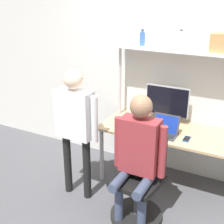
{
  "coord_description": "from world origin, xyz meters",
  "views": [
    {
      "loc": [
        0.93,
        -2.95,
        2.34
      ],
      "look_at": [
        -0.49,
        -0.2,
        1.1
      ],
      "focal_mm": 50.0,
      "sensor_mm": 36.0,
      "label": 1
    }
  ],
  "objects_px": {
    "office_chair": "(139,193)",
    "storage_box": "(223,43)",
    "person_seated": "(138,151)",
    "laptop": "(165,129)",
    "bottle_clear": "(180,41)",
    "person_standing": "(75,120)",
    "monitor": "(167,103)",
    "bottle_blue": "(142,39)",
    "cell_phone": "(187,139)"
  },
  "relations": [
    {
      "from": "laptop",
      "to": "bottle_clear",
      "type": "height_order",
      "value": "bottle_clear"
    },
    {
      "from": "office_chair",
      "to": "person_seated",
      "type": "relative_size",
      "value": 0.67
    },
    {
      "from": "office_chair",
      "to": "bottle_clear",
      "type": "bearing_deg",
      "value": 86.19
    },
    {
      "from": "office_chair",
      "to": "storage_box",
      "type": "bearing_deg",
      "value": 61.02
    },
    {
      "from": "bottle_blue",
      "to": "bottle_clear",
      "type": "height_order",
      "value": "bottle_clear"
    },
    {
      "from": "laptop",
      "to": "cell_phone",
      "type": "height_order",
      "value": "laptop"
    },
    {
      "from": "laptop",
      "to": "person_seated",
      "type": "bearing_deg",
      "value": -95.48
    },
    {
      "from": "person_standing",
      "to": "bottle_clear",
      "type": "xyz_separation_m",
      "value": [
        0.87,
        0.91,
        0.8
      ]
    },
    {
      "from": "person_standing",
      "to": "storage_box",
      "type": "height_order",
      "value": "storage_box"
    },
    {
      "from": "person_standing",
      "to": "bottle_clear",
      "type": "distance_m",
      "value": 1.49
    },
    {
      "from": "cell_phone",
      "to": "office_chair",
      "type": "xyz_separation_m",
      "value": [
        -0.32,
        -0.59,
        -0.46
      ]
    },
    {
      "from": "monitor",
      "to": "cell_phone",
      "type": "relative_size",
      "value": 3.66
    },
    {
      "from": "person_standing",
      "to": "bottle_clear",
      "type": "height_order",
      "value": "bottle_clear"
    },
    {
      "from": "bottle_blue",
      "to": "storage_box",
      "type": "relative_size",
      "value": 0.77
    },
    {
      "from": "bottle_clear",
      "to": "person_seated",
      "type": "bearing_deg",
      "value": -93.96
    },
    {
      "from": "office_chair",
      "to": "person_seated",
      "type": "bearing_deg",
      "value": -97.0
    },
    {
      "from": "laptop",
      "to": "office_chair",
      "type": "bearing_deg",
      "value": -95.36
    },
    {
      "from": "storage_box",
      "to": "monitor",
      "type": "bearing_deg",
      "value": 178.65
    },
    {
      "from": "cell_phone",
      "to": "storage_box",
      "type": "xyz_separation_m",
      "value": [
        0.2,
        0.36,
        1.03
      ]
    },
    {
      "from": "office_chair",
      "to": "person_standing",
      "type": "height_order",
      "value": "person_standing"
    },
    {
      "from": "monitor",
      "to": "person_standing",
      "type": "distance_m",
      "value": 1.2
    },
    {
      "from": "cell_phone",
      "to": "bottle_clear",
      "type": "distance_m",
      "value": 1.12
    },
    {
      "from": "cell_phone",
      "to": "bottle_clear",
      "type": "xyz_separation_m",
      "value": [
        -0.26,
        0.36,
        1.02
      ]
    },
    {
      "from": "laptop",
      "to": "person_standing",
      "type": "bearing_deg",
      "value": -146.49
    },
    {
      "from": "cell_phone",
      "to": "person_standing",
      "type": "height_order",
      "value": "person_standing"
    },
    {
      "from": "person_seated",
      "to": "bottle_blue",
      "type": "height_order",
      "value": "bottle_blue"
    },
    {
      "from": "laptop",
      "to": "person_standing",
      "type": "distance_m",
      "value": 1.05
    },
    {
      "from": "office_chair",
      "to": "storage_box",
      "type": "distance_m",
      "value": 1.85
    },
    {
      "from": "person_seated",
      "to": "bottle_clear",
      "type": "xyz_separation_m",
      "value": [
        0.07,
        0.99,
        0.95
      ]
    },
    {
      "from": "laptop",
      "to": "cell_phone",
      "type": "bearing_deg",
      "value": -4.27
    },
    {
      "from": "monitor",
      "to": "office_chair",
      "type": "distance_m",
      "value": 1.2
    },
    {
      "from": "laptop",
      "to": "office_chair",
      "type": "relative_size",
      "value": 0.33
    },
    {
      "from": "cell_phone",
      "to": "bottle_blue",
      "type": "bearing_deg",
      "value": 153.57
    },
    {
      "from": "bottle_clear",
      "to": "laptop",
      "type": "bearing_deg",
      "value": -91.04
    },
    {
      "from": "monitor",
      "to": "person_seated",
      "type": "height_order",
      "value": "person_seated"
    },
    {
      "from": "monitor",
      "to": "storage_box",
      "type": "distance_m",
      "value": 0.97
    },
    {
      "from": "bottle_clear",
      "to": "bottle_blue",
      "type": "bearing_deg",
      "value": 180.0
    },
    {
      "from": "monitor",
      "to": "laptop",
      "type": "distance_m",
      "value": 0.42
    },
    {
      "from": "person_seated",
      "to": "monitor",
      "type": "bearing_deg",
      "value": 92.4
    },
    {
      "from": "person_seated",
      "to": "bottle_blue",
      "type": "xyz_separation_m",
      "value": [
        -0.4,
        0.99,
        0.94
      ]
    },
    {
      "from": "person_standing",
      "to": "bottle_clear",
      "type": "bearing_deg",
      "value": 46.43
    },
    {
      "from": "person_standing",
      "to": "storage_box",
      "type": "distance_m",
      "value": 1.8
    },
    {
      "from": "bottle_blue",
      "to": "laptop",
      "type": "bearing_deg",
      "value": -36.57
    },
    {
      "from": "laptop",
      "to": "bottle_clear",
      "type": "distance_m",
      "value": 1.03
    },
    {
      "from": "office_chair",
      "to": "storage_box",
      "type": "height_order",
      "value": "storage_box"
    },
    {
      "from": "storage_box",
      "to": "laptop",
      "type": "bearing_deg",
      "value": -143.86
    },
    {
      "from": "office_chair",
      "to": "person_seated",
      "type": "xyz_separation_m",
      "value": [
        -0.01,
        -0.05,
        0.54
      ]
    },
    {
      "from": "storage_box",
      "to": "bottle_clear",
      "type": "bearing_deg",
      "value": -180.0
    },
    {
      "from": "monitor",
      "to": "bottle_blue",
      "type": "height_order",
      "value": "bottle_blue"
    },
    {
      "from": "laptop",
      "to": "bottle_blue",
      "type": "relative_size",
      "value": 1.59
    }
  ]
}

